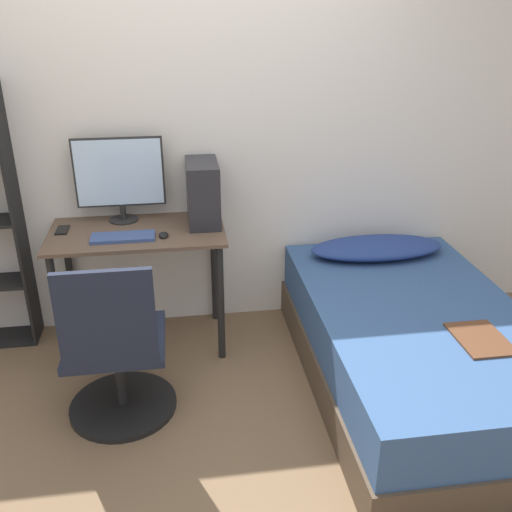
{
  "coord_description": "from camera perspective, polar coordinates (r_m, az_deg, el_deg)",
  "views": [
    {
      "loc": [
        -0.12,
        -2.11,
        2.03
      ],
      "look_at": [
        0.29,
        0.69,
        0.75
      ],
      "focal_mm": 40.0,
      "sensor_mm": 36.0,
      "label": 1
    }
  ],
  "objects": [
    {
      "name": "pc_tower",
      "position": [
        3.46,
        -5.34,
        6.33
      ],
      "size": [
        0.19,
        0.36,
        0.38
      ],
      "color": "#232328",
      "rests_on": "desk"
    },
    {
      "name": "phone",
      "position": [
        3.56,
        -18.8,
        2.48
      ],
      "size": [
        0.07,
        0.14,
        0.01
      ],
      "color": "black",
      "rests_on": "desk"
    },
    {
      "name": "magazine",
      "position": [
        3.03,
        21.54,
        -7.71
      ],
      "size": [
        0.24,
        0.32,
        0.01
      ],
      "color": "#56331E",
      "rests_on": "bed"
    },
    {
      "name": "wall_back",
      "position": [
        3.61,
        -6.45,
        11.74
      ],
      "size": [
        8.0,
        0.05,
        2.5
      ],
      "color": "silver",
      "rests_on": "ground_plane"
    },
    {
      "name": "pillow",
      "position": [
        3.77,
        11.98,
        0.83
      ],
      "size": [
        0.87,
        0.36,
        0.11
      ],
      "color": "navy",
      "rests_on": "bed"
    },
    {
      "name": "keyboard",
      "position": [
        3.34,
        -13.16,
        1.85
      ],
      "size": [
        0.36,
        0.15,
        0.02
      ],
      "color": "#33477A",
      "rests_on": "desk"
    },
    {
      "name": "ground_plane",
      "position": [
        2.93,
        -3.98,
        -19.58
      ],
      "size": [
        14.0,
        14.0,
        0.0
      ],
      "primitive_type": "plane",
      "color": "brown"
    },
    {
      "name": "monitor",
      "position": [
        3.54,
        -13.5,
        7.81
      ],
      "size": [
        0.53,
        0.18,
        0.52
      ],
      "color": "black",
      "rests_on": "desk"
    },
    {
      "name": "office_chair",
      "position": [
        3.03,
        -13.77,
        -10.11
      ],
      "size": [
        0.57,
        0.57,
        0.94
      ],
      "color": "black",
      "rests_on": "ground_plane"
    },
    {
      "name": "bed",
      "position": [
        3.34,
        15.54,
        -8.84
      ],
      "size": [
        1.14,
        1.93,
        0.5
      ],
      "color": "#4C3D2D",
      "rests_on": "ground_plane"
    },
    {
      "name": "mouse",
      "position": [
        3.33,
        -9.22,
        2.1
      ],
      "size": [
        0.06,
        0.09,
        0.02
      ],
      "color": "black",
      "rests_on": "desk"
    },
    {
      "name": "desk",
      "position": [
        3.5,
        -11.64,
        0.52
      ],
      "size": [
        1.03,
        0.58,
        0.77
      ],
      "color": "brown",
      "rests_on": "ground_plane"
    }
  ]
}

